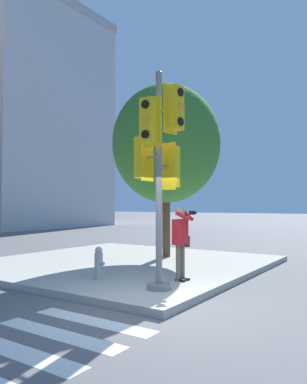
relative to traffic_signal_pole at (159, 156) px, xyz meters
name	(u,v)px	position (x,y,z in m)	size (l,w,h in m)	color
ground_plane	(155,309)	(-0.77, -0.40, -2.93)	(160.00, 160.00, 0.00)	#5B5B5E
sidewalk_corner	(124,263)	(2.73, 3.10, -2.86)	(8.00, 8.00, 0.16)	#ADA89E
traffic_signal_pole	(159,156)	(0.00, 0.00, 0.00)	(1.18, 1.18, 4.61)	slate
person_photographer	(181,236)	(1.08, 0.09, -1.75)	(0.58, 0.54, 1.71)	black
street_tree	(166,144)	(4.28, 2.47, 1.08)	(3.70, 3.70, 5.90)	brown
fire_hydrant	(99,263)	(0.08, 1.75, -2.40)	(0.19, 0.25, 0.77)	#99999E
building_right	(23,120)	(15.17, 24.66, 6.82)	(12.41, 11.98, 19.48)	#BCBCC1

